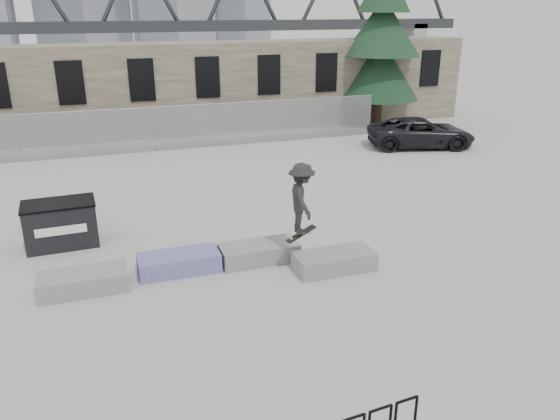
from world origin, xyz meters
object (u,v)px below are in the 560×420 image
object	(u,v)px
planter_center_right	(259,252)
suv	(421,133)
planter_far_left	(83,281)
skateboarder	(302,199)
planter_center_left	(179,262)
spruce_tree	(382,33)
dumpster	(61,224)
planter_offset	(334,260)

from	to	relation	value
planter_center_right	suv	world-z (taller)	suv
planter_far_left	suv	xyz separation A→B (m)	(15.05, 9.45, 0.43)
planter_far_left	skateboarder	xyz separation A→B (m)	(5.13, -0.70, 1.66)
planter_center_left	spruce_tree	world-z (taller)	spruce_tree
dumpster	spruce_tree	bearing A→B (deg)	34.21
spruce_tree	suv	size ratio (longest dim) A/B	2.36
planter_center_left	dumpster	xyz separation A→B (m)	(-2.78, 2.64, 0.38)
planter_center_right	skateboarder	world-z (taller)	skateboarder
spruce_tree	dumpster	bearing A→B (deg)	-143.41
dumpster	suv	bearing A→B (deg)	20.39
planter_center_right	dumpster	world-z (taller)	dumpster
planter_center_left	suv	bearing A→B (deg)	35.66
planter_center_left	dumpster	size ratio (longest dim) A/B	1.03
planter_far_left	spruce_tree	world-z (taller)	spruce_tree
dumpster	skateboarder	distance (m)	6.83
spruce_tree	suv	world-z (taller)	spruce_tree
dumpster	suv	size ratio (longest dim) A/B	0.40
planter_center_right	spruce_tree	size ratio (longest dim) A/B	0.17
planter_far_left	spruce_tree	distance (m)	22.24
suv	planter_offset	bearing A→B (deg)	154.89
dumpster	planter_offset	bearing A→B (deg)	-32.96
suv	spruce_tree	bearing A→B (deg)	8.88
planter_offset	dumpster	world-z (taller)	dumpster
planter_center_right	planter_offset	xyz separation A→B (m)	(1.64, -1.11, 0.00)
planter_center_right	dumpster	xyz separation A→B (m)	(-4.84, 2.72, 0.38)
planter_far_left	planter_center_left	size ratio (longest dim) A/B	1.00
planter_center_left	planter_center_right	xyz separation A→B (m)	(2.06, -0.08, 0.00)
planter_far_left	dumpster	distance (m)	2.99
dumpster	spruce_tree	world-z (taller)	spruce_tree
planter_offset	spruce_tree	bearing A→B (deg)	58.37
dumpster	suv	xyz separation A→B (m)	(15.56, 6.53, 0.05)
planter_far_left	suv	size ratio (longest dim) A/B	0.41
planter_center_left	dumpster	world-z (taller)	dumpster
planter_far_left	dumpster	xyz separation A→B (m)	(-0.51, 2.93, 0.38)
planter_center_left	dumpster	bearing A→B (deg)	136.51
planter_center_left	planter_far_left	bearing A→B (deg)	-172.80
spruce_tree	skateboarder	size ratio (longest dim) A/B	5.92
dumpster	skateboarder	bearing A→B (deg)	-35.06
planter_center_right	dumpster	bearing A→B (deg)	150.69
planter_far_left	planter_center_right	world-z (taller)	same
dumpster	spruce_tree	size ratio (longest dim) A/B	0.17
planter_center_left	planter_offset	bearing A→B (deg)	-17.84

